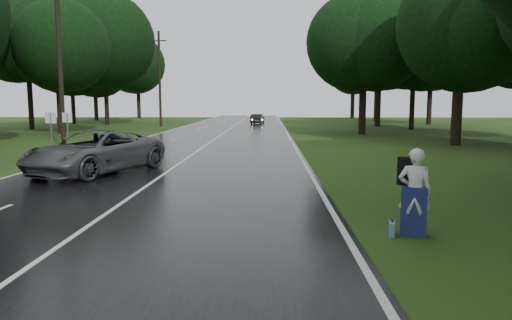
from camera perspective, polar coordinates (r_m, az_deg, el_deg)
The scene contains 16 objects.
ground at distance 10.54m, azimuth -21.96°, elevation -9.27°, with size 160.00×160.00×0.00m, color #274314.
road at distance 29.68m, azimuth -6.47°, elevation 1.52°, with size 12.00×140.00×0.04m, color black.
lane_center at distance 29.68m, azimuth -6.47°, elevation 1.57°, with size 0.12×140.00×0.01m, color silver.
grey_car at distance 19.81m, azimuth -19.01°, elevation 0.96°, with size 2.83×6.14×1.71m, color #4A4C4F.
far_car at distance 61.27m, azimuth 0.18°, elevation 5.03°, with size 1.35×3.88×1.28m, color black.
hitchhiker at distance 10.63m, azimuth 18.73°, elevation -4.08°, with size 0.81×0.77×1.91m.
suitcase at distance 10.65m, azimuth 16.25°, elevation -8.02°, with size 0.12×0.42×0.30m, color teal.
utility_pole_mid at distance 31.21m, azimuth -22.35°, elevation 1.27°, with size 1.80×0.28×10.63m, color black, non-canonical shape.
utility_pole_far at distance 55.94m, azimuth -11.53°, elevation 4.00°, with size 1.80×0.28×10.95m, color black, non-canonical shape.
road_sign_a at distance 26.74m, azimuth -23.55°, elevation 0.32°, with size 0.56×0.10×2.34m, color white, non-canonical shape.
road_sign_b at distance 28.55m, azimuth -21.86°, elevation 0.80°, with size 0.55×0.10×2.28m, color white, non-canonical shape.
tree_left_e at distance 46.42m, azimuth -22.68°, elevation 2.99°, with size 8.96×8.96×14.00m, color black, non-canonical shape.
tree_left_f at distance 62.86m, azimuth -17.68°, elevation 4.13°, with size 11.10×11.10×17.35m, color black, non-canonical shape.
tree_right_d at distance 34.11m, azimuth 23.12°, elevation 1.68°, with size 8.88×8.88×13.88m, color black, non-canonical shape.
tree_right_e at distance 43.09m, azimuth 12.77°, elevation 3.09°, with size 9.28×9.28×14.49m, color black, non-canonical shape.
tree_right_f at distance 57.41m, azimuth 14.57°, elevation 3.99°, with size 10.27×10.27×16.05m, color black, non-canonical shape.
Camera 1 is at (4.14, -9.25, 2.87)m, focal length 32.78 mm.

